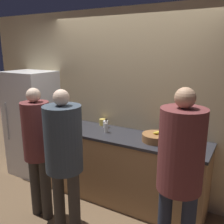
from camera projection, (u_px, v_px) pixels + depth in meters
ground_plane at (107, 211)px, 3.27m from camera, size 14.00×14.00×0.00m
wall_back at (130, 105)px, 3.51m from camera, size 5.20×0.06×2.60m
counter at (120, 166)px, 3.46m from camera, size 2.36×0.65×0.96m
refrigerator at (33, 124)px, 4.12m from camera, size 0.74×0.64×1.72m
person_left at (37, 144)px, 2.96m from camera, size 0.33×0.33×1.64m
person_center at (64, 150)px, 2.62m from camera, size 0.40×0.40×1.68m
person_right at (180, 164)px, 2.18m from camera, size 0.40×0.40×1.77m
fruit_bowl at (156, 137)px, 3.06m from camera, size 0.34×0.34×0.13m
utensil_crock at (66, 117)px, 3.87m from camera, size 0.13×0.13×0.28m
bottle_clear at (106, 127)px, 3.38m from camera, size 0.05×0.05×0.19m
cup_yellow at (103, 122)px, 3.70m from camera, size 0.09×0.09×0.10m
cup_white at (106, 124)px, 3.60m from camera, size 0.07×0.07×0.10m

